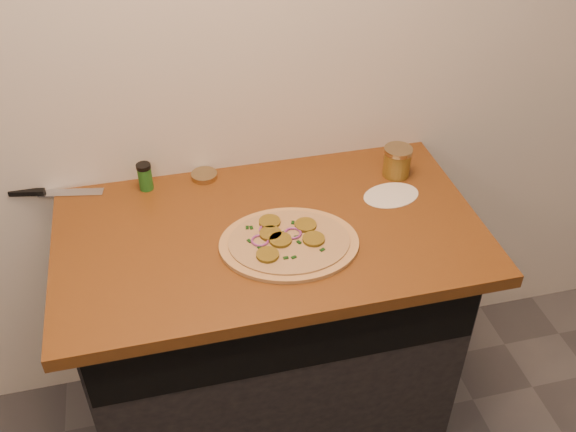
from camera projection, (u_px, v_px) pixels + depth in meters
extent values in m
cube|color=silver|center=(241.00, 30.00, 1.79)|extent=(4.00, 0.02, 2.70)
cube|color=black|center=(270.00, 331.00, 2.13)|extent=(1.10, 0.60, 0.86)
cube|color=brown|center=(269.00, 233.00, 1.83)|extent=(1.20, 0.70, 0.04)
cylinder|color=tan|center=(289.00, 243.00, 1.75)|extent=(0.43, 0.43, 0.01)
cylinder|color=#CCBF87|center=(289.00, 241.00, 1.75)|extent=(0.37, 0.37, 0.00)
cylinder|color=brown|center=(281.00, 240.00, 1.74)|extent=(0.06, 0.06, 0.01)
cylinder|color=brown|center=(306.00, 225.00, 1.79)|extent=(0.06, 0.06, 0.01)
cylinder|color=brown|center=(270.00, 234.00, 1.76)|extent=(0.06, 0.06, 0.01)
cylinder|color=brown|center=(314.00, 239.00, 1.74)|extent=(0.06, 0.06, 0.01)
cylinder|color=brown|center=(270.00, 222.00, 1.80)|extent=(0.06, 0.06, 0.01)
cylinder|color=brown|center=(268.00, 255.00, 1.69)|extent=(0.06, 0.06, 0.01)
torus|color=#83317E|center=(293.00, 233.00, 1.76)|extent=(0.05, 0.05, 0.01)
torus|color=#83317E|center=(260.00, 240.00, 1.74)|extent=(0.05, 0.05, 0.01)
torus|color=#83317E|center=(268.00, 230.00, 1.78)|extent=(0.05, 0.05, 0.01)
cube|color=black|center=(247.00, 227.00, 1.79)|extent=(0.01, 0.02, 0.00)
cube|color=black|center=(263.00, 250.00, 1.71)|extent=(0.01, 0.02, 0.00)
cube|color=black|center=(294.00, 257.00, 1.69)|extent=(0.02, 0.01, 0.00)
cube|color=black|center=(249.00, 241.00, 1.74)|extent=(0.01, 0.02, 0.00)
cube|color=black|center=(251.00, 228.00, 1.79)|extent=(0.01, 0.01, 0.00)
cube|color=black|center=(322.00, 250.00, 1.71)|extent=(0.02, 0.01, 0.00)
cube|color=black|center=(293.00, 222.00, 1.80)|extent=(0.01, 0.02, 0.00)
cube|color=black|center=(280.00, 238.00, 1.75)|extent=(0.01, 0.01, 0.00)
cube|color=black|center=(260.00, 248.00, 1.72)|extent=(0.02, 0.02, 0.00)
cube|color=black|center=(283.00, 233.00, 1.77)|extent=(0.01, 0.02, 0.00)
cube|color=black|center=(297.00, 237.00, 1.75)|extent=(0.01, 0.01, 0.00)
cube|color=black|center=(299.00, 242.00, 1.74)|extent=(0.01, 0.02, 0.00)
cube|color=black|center=(286.00, 258.00, 1.69)|extent=(0.01, 0.01, 0.00)
cube|color=#B7BAC1|center=(71.00, 193.00, 1.94)|extent=(0.20, 0.07, 0.00)
cube|color=black|center=(27.00, 192.00, 1.93)|extent=(0.11, 0.04, 0.02)
cylinder|color=tan|center=(204.00, 176.00, 2.00)|extent=(0.10, 0.10, 0.02)
cylinder|color=#A72410|center=(397.00, 163.00, 2.00)|extent=(0.08, 0.08, 0.08)
cylinder|color=tan|center=(398.00, 150.00, 1.97)|extent=(0.09, 0.09, 0.01)
cylinder|color=#22641F|center=(145.00, 178.00, 1.94)|extent=(0.04, 0.04, 0.07)
cylinder|color=black|center=(143.00, 166.00, 1.91)|extent=(0.04, 0.04, 0.01)
cylinder|color=silver|center=(391.00, 195.00, 1.93)|extent=(0.20, 0.20, 0.00)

